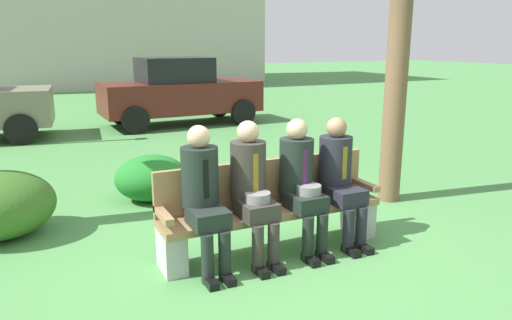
{
  "coord_description": "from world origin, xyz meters",
  "views": [
    {
      "loc": [
        -2.06,
        -3.93,
        2.04
      ],
      "look_at": [
        0.05,
        0.47,
        0.85
      ],
      "focal_mm": 33.88,
      "sensor_mm": 36.0,
      "label": 1
    }
  ],
  "objects_px": {
    "park_bench": "(271,208)",
    "seated_man_centerleft": "(252,185)",
    "shrub_near_bench": "(152,178)",
    "parked_car_far": "(180,92)",
    "seated_man_centerright": "(301,179)",
    "seated_man_leftmost": "(203,191)",
    "seated_man_rightmost": "(340,174)"
  },
  "relations": [
    {
      "from": "seated_man_centerleft",
      "to": "seated_man_rightmost",
      "type": "xyz_separation_m",
      "value": [
        0.99,
        0.0,
        -0.01
      ]
    },
    {
      "from": "seated_man_centerright",
      "to": "seated_man_rightmost",
      "type": "bearing_deg",
      "value": 0.5
    },
    {
      "from": "seated_man_centerright",
      "to": "shrub_near_bench",
      "type": "height_order",
      "value": "seated_man_centerright"
    },
    {
      "from": "shrub_near_bench",
      "to": "seated_man_centerleft",
      "type": "bearing_deg",
      "value": -78.77
    },
    {
      "from": "park_bench",
      "to": "parked_car_far",
      "type": "relative_size",
      "value": 0.58
    },
    {
      "from": "seated_man_centerright",
      "to": "seated_man_rightmost",
      "type": "relative_size",
      "value": 1.01
    },
    {
      "from": "park_bench",
      "to": "seated_man_centerleft",
      "type": "height_order",
      "value": "seated_man_centerleft"
    },
    {
      "from": "park_bench",
      "to": "seated_man_centerright",
      "type": "distance_m",
      "value": 0.42
    },
    {
      "from": "shrub_near_bench",
      "to": "parked_car_far",
      "type": "relative_size",
      "value": 0.24
    },
    {
      "from": "seated_man_leftmost",
      "to": "seated_man_centerleft",
      "type": "height_order",
      "value": "seated_man_centerleft"
    },
    {
      "from": "seated_man_centerleft",
      "to": "shrub_near_bench",
      "type": "distance_m",
      "value": 2.29
    },
    {
      "from": "parked_car_far",
      "to": "shrub_near_bench",
      "type": "bearing_deg",
      "value": -110.44
    },
    {
      "from": "seated_man_leftmost",
      "to": "park_bench",
      "type": "bearing_deg",
      "value": 9.58
    },
    {
      "from": "park_bench",
      "to": "shrub_near_bench",
      "type": "relative_size",
      "value": 2.39
    },
    {
      "from": "seated_man_rightmost",
      "to": "seated_man_centerleft",
      "type": "bearing_deg",
      "value": -179.86
    },
    {
      "from": "park_bench",
      "to": "parked_car_far",
      "type": "bearing_deg",
      "value": 79.66
    },
    {
      "from": "park_bench",
      "to": "shrub_near_bench",
      "type": "distance_m",
      "value": 2.2
    },
    {
      "from": "park_bench",
      "to": "seated_man_rightmost",
      "type": "bearing_deg",
      "value": -10.02
    },
    {
      "from": "park_bench",
      "to": "seated_man_leftmost",
      "type": "xyz_separation_m",
      "value": [
        -0.75,
        -0.13,
        0.31
      ]
    },
    {
      "from": "seated_man_leftmost",
      "to": "seated_man_centerright",
      "type": "xyz_separation_m",
      "value": [
        1.01,
        -0.01,
        -0.01
      ]
    },
    {
      "from": "seated_man_centerright",
      "to": "parked_car_far",
      "type": "distance_m",
      "value": 7.98
    },
    {
      "from": "seated_man_centerleft",
      "to": "seated_man_centerright",
      "type": "distance_m",
      "value": 0.53
    },
    {
      "from": "seated_man_leftmost",
      "to": "seated_man_rightmost",
      "type": "height_order",
      "value": "seated_man_leftmost"
    },
    {
      "from": "seated_man_centerright",
      "to": "shrub_near_bench",
      "type": "bearing_deg",
      "value": 113.64
    },
    {
      "from": "seated_man_rightmost",
      "to": "park_bench",
      "type": "bearing_deg",
      "value": 169.98
    },
    {
      "from": "park_bench",
      "to": "seated_man_leftmost",
      "type": "height_order",
      "value": "seated_man_leftmost"
    },
    {
      "from": "shrub_near_bench",
      "to": "park_bench",
      "type": "bearing_deg",
      "value": -71.29
    },
    {
      "from": "park_bench",
      "to": "seated_man_leftmost",
      "type": "distance_m",
      "value": 0.82
    },
    {
      "from": "seated_man_centerleft",
      "to": "shrub_near_bench",
      "type": "xyz_separation_m",
      "value": [
        -0.44,
        2.21,
        -0.44
      ]
    },
    {
      "from": "seated_man_rightmost",
      "to": "shrub_near_bench",
      "type": "bearing_deg",
      "value": 123.01
    },
    {
      "from": "seated_man_leftmost",
      "to": "parked_car_far",
      "type": "height_order",
      "value": "parked_car_far"
    },
    {
      "from": "seated_man_leftmost",
      "to": "seated_man_rightmost",
      "type": "bearing_deg",
      "value": -0.1
    }
  ]
}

